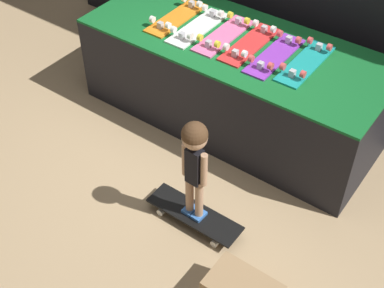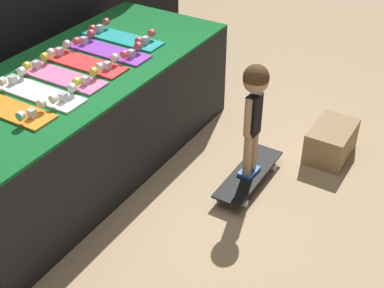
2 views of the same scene
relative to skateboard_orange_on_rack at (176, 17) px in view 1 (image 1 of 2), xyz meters
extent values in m
plane|color=tan|center=(0.57, -0.64, -0.78)|extent=(16.00, 16.00, 0.00)
cube|color=black|center=(0.57, 0.01, -0.41)|extent=(2.43, 0.99, 0.74)
cube|color=#146028|center=(0.57, 0.01, -0.03)|extent=(2.43, 0.99, 0.02)
cube|color=orange|center=(0.00, 0.00, -0.01)|extent=(0.18, 0.63, 0.01)
cube|color=#B7B7BC|center=(0.00, 0.21, 0.02)|extent=(0.04, 0.04, 0.05)
cylinder|color=white|center=(0.08, 0.21, 0.05)|extent=(0.03, 0.05, 0.05)
cube|color=#B7B7BC|center=(0.00, -0.21, 0.02)|extent=(0.04, 0.04, 0.05)
cylinder|color=white|center=(0.08, -0.21, 0.05)|extent=(0.03, 0.05, 0.05)
cylinder|color=white|center=(-0.08, -0.21, 0.05)|extent=(0.03, 0.05, 0.05)
cube|color=white|center=(0.23, -0.02, -0.01)|extent=(0.18, 0.63, 0.01)
cube|color=#B7B7BC|center=(0.23, 0.18, 0.02)|extent=(0.04, 0.04, 0.05)
cylinder|color=white|center=(0.31, 0.18, 0.05)|extent=(0.03, 0.05, 0.05)
cylinder|color=white|center=(0.15, 0.18, 0.05)|extent=(0.03, 0.05, 0.05)
cube|color=#B7B7BC|center=(0.23, -0.23, 0.02)|extent=(0.04, 0.04, 0.05)
cylinder|color=white|center=(0.31, -0.23, 0.05)|extent=(0.03, 0.05, 0.05)
cylinder|color=white|center=(0.15, -0.23, 0.05)|extent=(0.03, 0.05, 0.05)
cube|color=pink|center=(0.46, 0.00, -0.01)|extent=(0.18, 0.63, 0.01)
cube|color=#B7B7BC|center=(0.46, 0.21, 0.02)|extent=(0.04, 0.04, 0.05)
cylinder|color=yellow|center=(0.53, 0.21, 0.05)|extent=(0.03, 0.05, 0.05)
cylinder|color=yellow|center=(0.38, 0.21, 0.05)|extent=(0.03, 0.05, 0.05)
cube|color=#B7B7BC|center=(0.46, -0.21, 0.02)|extent=(0.04, 0.04, 0.05)
cylinder|color=yellow|center=(0.53, -0.21, 0.05)|extent=(0.03, 0.05, 0.05)
cylinder|color=yellow|center=(0.38, -0.21, 0.05)|extent=(0.03, 0.05, 0.05)
cube|color=red|center=(0.68, 0.01, -0.01)|extent=(0.18, 0.63, 0.01)
cube|color=#B7B7BC|center=(0.68, 0.22, 0.02)|extent=(0.04, 0.04, 0.05)
cylinder|color=white|center=(0.76, 0.22, 0.05)|extent=(0.03, 0.05, 0.05)
cylinder|color=white|center=(0.61, 0.22, 0.05)|extent=(0.03, 0.05, 0.05)
cube|color=#B7B7BC|center=(0.68, -0.19, 0.02)|extent=(0.04, 0.04, 0.05)
cylinder|color=white|center=(0.76, -0.19, 0.05)|extent=(0.03, 0.05, 0.05)
cylinder|color=white|center=(0.61, -0.19, 0.05)|extent=(0.03, 0.05, 0.05)
cube|color=purple|center=(0.91, -0.01, -0.01)|extent=(0.18, 0.63, 0.01)
cube|color=#B7B7BC|center=(0.91, 0.20, 0.02)|extent=(0.04, 0.04, 0.05)
cylinder|color=#D84C4C|center=(0.99, 0.20, 0.05)|extent=(0.03, 0.05, 0.05)
cylinder|color=#D84C4C|center=(0.83, 0.20, 0.05)|extent=(0.03, 0.05, 0.05)
cube|color=#B7B7BC|center=(0.91, -0.22, 0.02)|extent=(0.04, 0.04, 0.05)
cylinder|color=#D84C4C|center=(0.99, -0.22, 0.05)|extent=(0.03, 0.05, 0.05)
cylinder|color=#D84C4C|center=(0.83, -0.22, 0.05)|extent=(0.03, 0.05, 0.05)
cube|color=teal|center=(1.14, 0.04, -0.01)|extent=(0.18, 0.63, 0.01)
cube|color=#B7B7BC|center=(1.14, 0.24, 0.02)|extent=(0.04, 0.04, 0.05)
cylinder|color=#D84C4C|center=(1.22, 0.24, 0.05)|extent=(0.03, 0.05, 0.05)
cylinder|color=#D84C4C|center=(1.06, 0.24, 0.05)|extent=(0.03, 0.05, 0.05)
cube|color=#B7B7BC|center=(1.14, -0.17, 0.02)|extent=(0.04, 0.04, 0.05)
cylinder|color=#D84C4C|center=(1.22, -0.17, 0.05)|extent=(0.03, 0.05, 0.05)
cylinder|color=#D84C4C|center=(1.06, -0.17, 0.05)|extent=(0.03, 0.05, 0.05)
cube|color=black|center=(0.98, -1.11, -0.69)|extent=(0.70, 0.21, 0.01)
cube|color=#B7B7BC|center=(1.21, -1.11, -0.72)|extent=(0.04, 0.04, 0.05)
cylinder|color=white|center=(1.21, -1.02, -0.75)|extent=(0.05, 0.03, 0.05)
cylinder|color=white|center=(1.21, -1.20, -0.75)|extent=(0.05, 0.03, 0.05)
cube|color=#B7B7BC|center=(0.75, -1.11, -0.72)|extent=(0.04, 0.04, 0.05)
cylinder|color=white|center=(0.75, -1.02, -0.75)|extent=(0.05, 0.03, 0.05)
cylinder|color=white|center=(0.75, -1.20, -0.75)|extent=(0.05, 0.03, 0.05)
cube|color=#3870C6|center=(1.02, -1.11, -0.67)|extent=(0.08, 0.11, 0.02)
cylinder|color=tan|center=(1.02, -1.11, -0.50)|extent=(0.06, 0.06, 0.33)
cube|color=#3870C6|center=(0.94, -1.11, -0.67)|extent=(0.08, 0.11, 0.02)
cylinder|color=tan|center=(0.94, -1.11, -0.50)|extent=(0.06, 0.06, 0.33)
cube|color=black|center=(0.98, -1.11, -0.22)|extent=(0.11, 0.08, 0.28)
cylinder|color=tan|center=(1.06, -1.11, -0.21)|extent=(0.05, 0.05, 0.26)
cylinder|color=tan|center=(0.91, -1.11, -0.21)|extent=(0.05, 0.05, 0.26)
sphere|color=tan|center=(0.98, -1.11, 0.03)|extent=(0.16, 0.16, 0.16)
sphere|color=#4C331E|center=(0.98, -1.11, 0.05)|extent=(0.17, 0.17, 0.17)
camera|label=1|loc=(2.37, -3.04, 2.19)|focal=50.00mm
camera|label=2|loc=(-1.71, -2.28, 1.57)|focal=50.00mm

